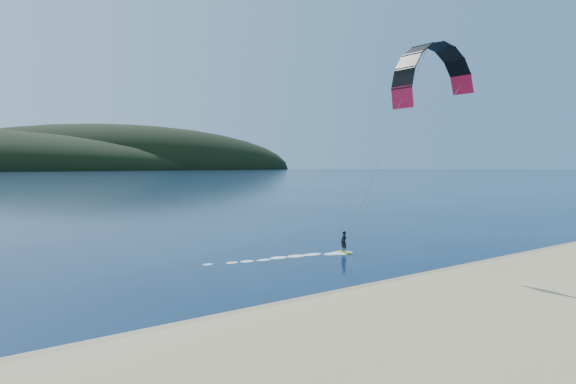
% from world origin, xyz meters
% --- Properties ---
extents(ground, '(1800.00, 1800.00, 0.00)m').
position_xyz_m(ground, '(0.00, 0.00, 0.00)').
color(ground, '#071837').
rests_on(ground, ground).
extents(wet_sand, '(220.00, 2.50, 0.10)m').
position_xyz_m(wet_sand, '(0.00, 4.50, 0.05)').
color(wet_sand, '#948256').
rests_on(wet_sand, ground).
extents(kitesurfer_near, '(19.93, 6.95, 14.55)m').
position_xyz_m(kitesurfer_near, '(16.96, 10.11, 11.32)').
color(kitesurfer_near, '#C6EA1B').
rests_on(kitesurfer_near, ground).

